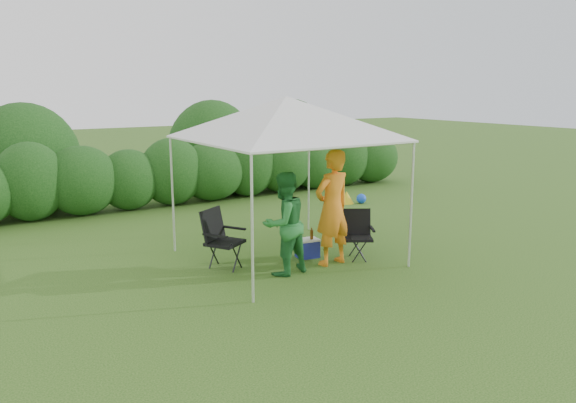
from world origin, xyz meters
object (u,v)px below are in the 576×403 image
man (332,208)px  chair_right (358,231)px  chair_left (220,235)px  canopy (286,118)px  cooler (307,248)px  woman (284,224)px

man → chair_right: bearing=177.7°
chair_left → man: size_ratio=0.51×
canopy → cooler: bearing=-21.2°
man → woman: size_ratio=1.18×
chair_right → man: bearing=-144.1°
woman → man: bearing=170.1°
chair_left → man: 1.94m
woman → chair_right: bearing=172.0°
man → cooler: 0.99m
chair_left → cooler: bearing=-42.5°
canopy → chair_right: canopy is taller
man → chair_left: bearing=-33.6°
canopy → cooler: 2.33m
canopy → chair_right: 2.34m
chair_left → canopy: bearing=-39.3°
canopy → chair_left: (-1.20, 0.17, -1.90)m
chair_left → cooler: 1.64m
chair_left → cooler: chair_left is taller
chair_right → cooler: chair_right is taller
canopy → man: canopy is taller
chair_right → woman: bearing=-147.1°
canopy → woman: (-0.47, -0.67, -1.63)m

